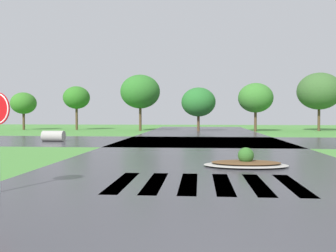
% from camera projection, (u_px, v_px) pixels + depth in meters
% --- Properties ---
extents(asphalt_roadway, '(11.19, 80.00, 0.01)m').
position_uv_depth(asphalt_roadway, '(204.00, 162.00, 14.45)').
color(asphalt_roadway, '#35353A').
rests_on(asphalt_roadway, ground).
extents(asphalt_cross_road, '(90.00, 10.08, 0.01)m').
position_uv_depth(asphalt_cross_road, '(202.00, 141.00, 25.28)').
color(asphalt_cross_road, '#35353A').
rests_on(asphalt_cross_road, ground).
extents(crosswalk_stripes, '(4.95, 3.22, 0.01)m').
position_uv_depth(crosswalk_stripes, '(206.00, 183.00, 9.94)').
color(crosswalk_stripes, white).
rests_on(crosswalk_stripes, ground).
extents(median_island, '(2.95, 1.69, 0.68)m').
position_uv_depth(median_island, '(246.00, 163.00, 13.12)').
color(median_island, '#9E9B93').
rests_on(median_island, ground).
extents(drainage_pipe_stack, '(1.50, 0.80, 0.73)m').
position_uv_depth(drainage_pipe_stack, '(53.00, 136.00, 25.23)').
color(drainage_pipe_stack, '#9E9B93').
rests_on(drainage_pipe_stack, ground).
extents(background_treeline, '(37.23, 5.63, 6.32)m').
position_uv_depth(background_treeline, '(203.00, 95.00, 41.05)').
color(background_treeline, '#4C3823').
rests_on(background_treeline, ground).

